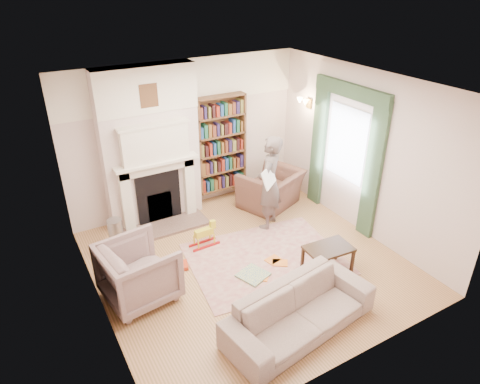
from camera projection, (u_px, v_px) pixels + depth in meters
floor at (248, 262)px, 6.81m from camera, size 4.50×4.50×0.00m
ceiling at (250, 87)px, 5.51m from camera, size 4.50×4.50×0.00m
wall_back at (186, 137)px, 7.89m from camera, size 4.50×0.00×4.50m
wall_front at (360, 267)px, 4.43m from camera, size 4.50×0.00×4.50m
wall_left at (89, 225)px, 5.17m from camera, size 0.00×4.50×4.50m
wall_right at (364, 154)px, 7.16m from camera, size 0.00×4.50×4.50m
fireplace at (151, 148)px, 7.41m from camera, size 1.70×0.58×2.80m
bookcase at (221, 144)px, 8.18m from camera, size 1.00×0.24×1.85m
window at (347, 144)px, 7.43m from camera, size 0.02×0.90×1.30m
curtain_left at (373, 172)px, 7.00m from camera, size 0.07×0.32×2.40m
curtain_right at (318, 145)px, 8.07m from camera, size 0.07×0.32×2.40m
pelmet at (351, 91)px, 6.98m from camera, size 0.09×1.70×0.24m
wall_sconce at (301, 105)px, 7.98m from camera, size 0.20×0.24×0.24m
rug at (265, 259)px, 6.88m from camera, size 2.59×2.12×0.01m
armchair_reading at (271, 189)px, 8.30m from camera, size 1.38×1.30×0.71m
armchair_left at (139, 272)px, 5.90m from camera, size 1.07×1.05×0.87m
sofa at (300, 311)px, 5.41m from camera, size 2.15×1.10×0.60m
man_reading at (269, 183)px, 7.41m from camera, size 0.74×0.70×1.71m
newspaper at (269, 177)px, 7.08m from camera, size 0.43×0.37×0.30m
coffee_table at (327, 260)px, 6.49m from camera, size 0.73×0.50×0.45m
paraffin_heater at (116, 234)px, 7.02m from camera, size 0.24×0.24×0.55m
rocking_horse at (204, 235)px, 7.11m from camera, size 0.50×0.22×0.44m
board_game at (253, 275)px, 6.48m from camera, size 0.51×0.51×0.03m
game_box_lid at (177, 266)px, 6.66m from camera, size 0.38×0.31×0.06m
comic_annuals at (272, 266)px, 6.69m from camera, size 0.71×0.52×0.02m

